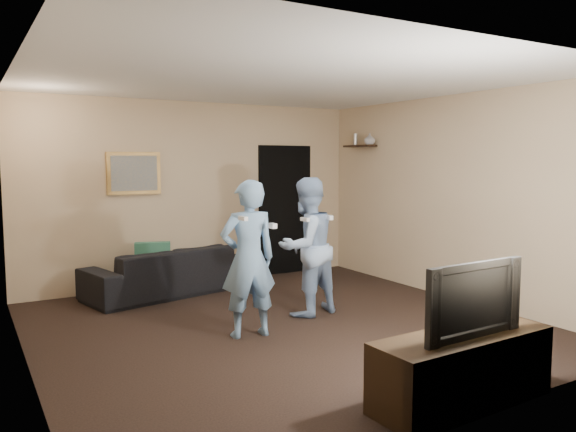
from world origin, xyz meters
TOP-DOWN VIEW (x-y plane):
  - ground at (0.00, 0.00)m, footprint 5.00×5.00m
  - ceiling at (0.00, 0.00)m, footprint 5.00×5.00m
  - wall_back at (0.00, 2.50)m, footprint 5.00×0.04m
  - wall_front at (0.00, -2.50)m, footprint 5.00×0.04m
  - wall_left at (-2.50, 0.00)m, footprint 0.04×5.00m
  - wall_right at (2.50, 0.00)m, footprint 0.04×5.00m
  - sofa at (-0.62, 2.03)m, footprint 2.26×1.27m
  - throw_pillow at (-0.80, 2.03)m, footprint 0.48×0.28m
  - painting_frame at (-0.90, 2.48)m, footprint 0.72×0.05m
  - painting_canvas at (-0.90, 2.45)m, footprint 0.62×0.01m
  - doorway at (1.45, 2.47)m, footprint 0.90×0.06m
  - light_switch at (0.85, 2.48)m, footprint 0.08×0.02m
  - wall_shelf at (2.39, 1.80)m, footprint 0.20×0.60m
  - shelf_vase at (2.39, 1.56)m, footprint 0.19×0.19m
  - shelf_figurine at (2.39, 1.91)m, footprint 0.06×0.06m
  - tv_console at (0.18, -2.33)m, footprint 1.49×0.52m
  - television at (0.18, -2.33)m, footprint 0.95×0.16m
  - wii_player_left at (-0.47, -0.12)m, footprint 0.62×0.51m
  - wii_player_right at (0.46, 0.26)m, footprint 0.88×0.75m

SIDE VIEW (x-z plane):
  - ground at x=0.00m, z-range 0.00..0.00m
  - tv_console at x=0.18m, z-range -0.01..0.51m
  - sofa at x=-0.62m, z-range 0.00..0.62m
  - throw_pillow at x=-0.80m, z-range 0.25..0.71m
  - television at x=0.18m, z-range 0.51..1.06m
  - wii_player_right at x=0.46m, z-range 0.00..1.58m
  - wii_player_left at x=-0.47m, z-range 0.00..1.58m
  - doorway at x=1.45m, z-range 0.00..2.00m
  - wall_back at x=0.00m, z-range 0.00..2.60m
  - wall_front at x=0.00m, z-range 0.00..2.60m
  - wall_left at x=-2.50m, z-range 0.00..2.60m
  - wall_right at x=2.50m, z-range 0.00..2.60m
  - light_switch at x=0.85m, z-range 1.24..1.36m
  - painting_frame at x=-0.90m, z-range 1.32..1.89m
  - painting_canvas at x=-0.90m, z-range 1.37..1.83m
  - wall_shelf at x=2.39m, z-range 1.98..2.00m
  - shelf_vase at x=2.39m, z-range 2.00..2.17m
  - shelf_figurine at x=2.39m, z-range 2.00..2.18m
  - ceiling at x=0.00m, z-range 2.58..2.62m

